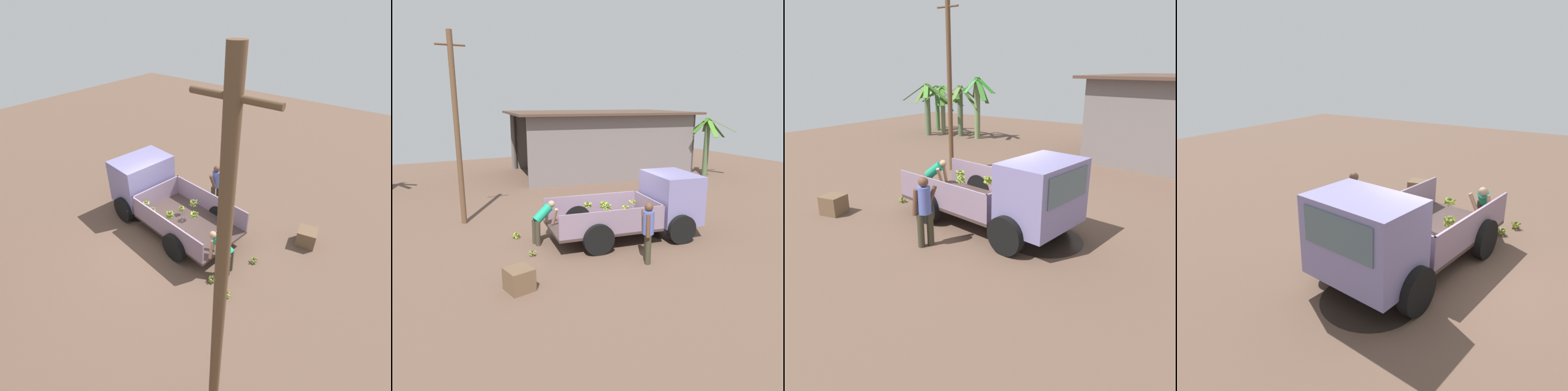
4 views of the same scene
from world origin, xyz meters
TOP-DOWN VIEW (x-y plane):
  - ground at (0.00, 0.00)m, footprint 36.00×36.00m
  - mud_patch_0 at (1.81, -0.79)m, footprint 1.81×1.81m
  - cargo_truck at (1.22, -0.86)m, footprint 4.82×2.73m
  - person_foreground_visitor at (-0.31, -2.59)m, footprint 0.41×0.64m
  - person_worker_loading at (-2.28, -0.01)m, footprint 0.74×0.64m
  - banana_bunch_on_ground_0 at (-2.88, -0.81)m, footprint 0.22×0.22m
  - banana_bunch_on_ground_1 at (-2.30, 0.52)m, footprint 0.24×0.22m
  - banana_bunch_on_ground_2 at (-2.88, 0.72)m, footprint 0.26×0.25m
  - wooden_crate_0 at (-3.78, -2.54)m, footprint 0.67×0.67m

SIDE VIEW (x-z plane):
  - ground at x=0.00m, z-range 0.00..0.00m
  - mud_patch_0 at x=1.81m, z-range 0.00..0.01m
  - banana_bunch_on_ground_0 at x=-2.88m, z-range 0.01..0.18m
  - banana_bunch_on_ground_1 at x=-2.30m, z-range 0.01..0.20m
  - banana_bunch_on_ground_2 at x=-2.88m, z-range 0.01..0.21m
  - wooden_crate_0 at x=-3.78m, z-range 0.00..0.53m
  - person_worker_loading at x=-2.28m, z-range 0.12..1.39m
  - person_foreground_visitor at x=-0.31m, z-range 0.09..1.73m
  - cargo_truck at x=1.22m, z-range 0.04..1.99m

